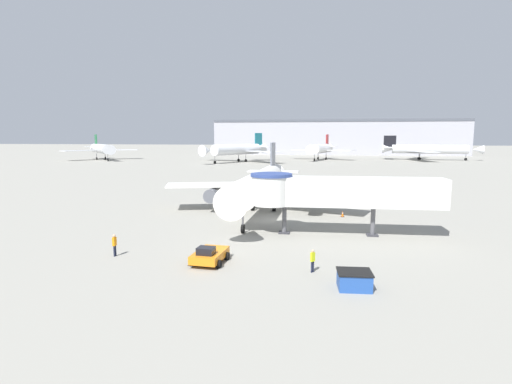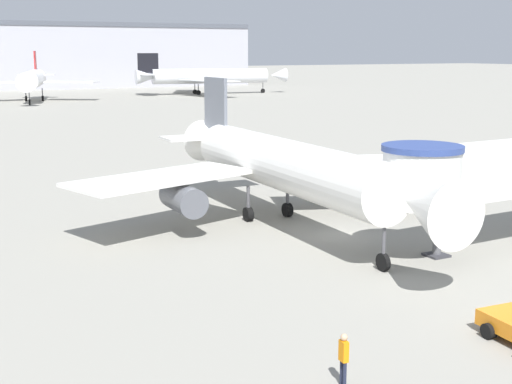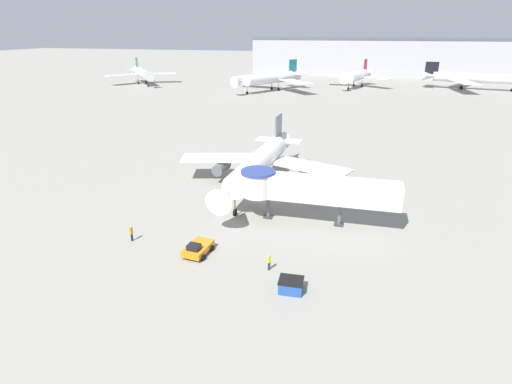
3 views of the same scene
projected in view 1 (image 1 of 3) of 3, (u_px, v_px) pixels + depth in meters
The scene contains 14 objects.
ground_plane at pixel (267, 220), 46.07m from camera, with size 800.00×800.00×0.00m, color gray.
main_airplane at pixel (261, 184), 49.38m from camera, with size 26.22×28.19×8.67m.
jet_bridge at pixel (332, 191), 38.67m from camera, with size 18.55×4.10×5.96m.
pushback_tug_orange at pixel (209, 255), 30.30m from camera, with size 2.61×3.75×1.45m.
service_container_blue at pixel (354, 280), 25.23m from camera, with size 2.27×1.99×1.13m.
traffic_cone_apron_front at pixel (192, 260), 29.90m from camera, with size 0.49×0.49×0.80m.
traffic_cone_starboard_wing at pixel (343, 214), 47.80m from camera, with size 0.43×0.43×0.71m.
ground_crew_marshaller at pixel (115, 244), 32.01m from camera, with size 0.24×0.36×1.80m.
ground_crew_wing_walker at pixel (313, 259), 28.20m from camera, with size 0.35×0.36×1.67m.
background_jet_green_tail at pixel (102, 149), 161.27m from camera, with size 24.85×24.99×10.31m.
background_jet_red_tail at pixel (321, 149), 162.02m from camera, with size 26.04×27.30×10.37m.
background_jet_teal_tail at pixel (238, 149), 147.73m from camera, with size 33.43×32.50×10.83m.
background_jet_black_tail at pixel (427, 149), 161.49m from camera, with size 37.91×36.69×9.85m.
terminal_building at pixel (336, 137), 213.68m from camera, with size 128.83×24.05×18.12m.
Camera 1 is at (5.91, -44.81, 9.59)m, focal length 28.00 mm.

